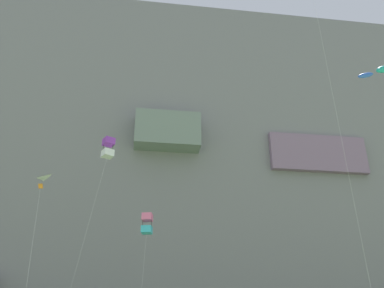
# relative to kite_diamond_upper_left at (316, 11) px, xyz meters

# --- Properties ---
(cliff_face) EXTENTS (180.00, 30.62, 59.18)m
(cliff_face) POSITION_rel_kite_diamond_upper_left_xyz_m (-10.63, 43.73, -1.07)
(cliff_face) COLOR gray
(cliff_face) RESTS_ON ground
(kite_diamond_upper_left) EXTENTS (1.28, 2.29, 35.14)m
(kite_diamond_upper_left) POSITION_rel_kite_diamond_upper_left_xyz_m (0.00, 0.00, 0.00)
(kite_diamond_upper_left) COLOR yellow
(kite_diamond_upper_left) RESTS_ON ground
(kite_delta_near_cliff) EXTENTS (2.83, 6.17, 16.25)m
(kite_delta_near_cliff) POSITION_rel_kite_diamond_upper_left_xyz_m (-22.46, 6.72, -14.93)
(kite_delta_near_cliff) COLOR white
(kite_delta_near_cliff) RESTS_ON ground
(kite_box_high_left) EXTENTS (1.16, 4.37, 15.14)m
(kite_box_high_left) POSITION_rel_kite_diamond_upper_left_xyz_m (-13.42, 10.60, -16.41)
(kite_box_high_left) COLOR pink
(kite_box_high_left) RESTS_ON ground
(kite_box_far_right) EXTENTS (3.53, 3.50, 22.29)m
(kite_box_far_right) POSITION_rel_kite_diamond_upper_left_xyz_m (-17.40, 10.46, -9.34)
(kite_box_far_right) COLOR purple
(kite_box_far_right) RESTS_ON ground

